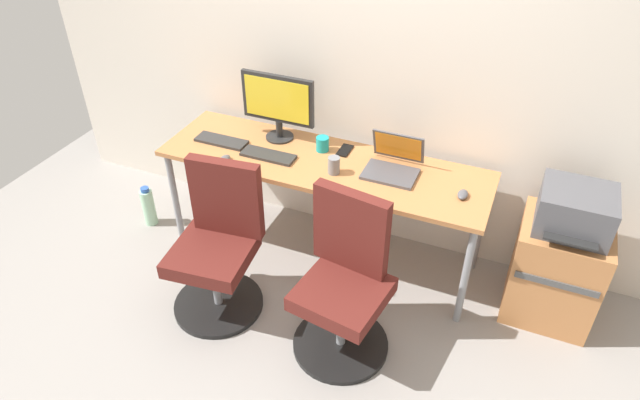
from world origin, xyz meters
The scene contains 17 objects.
ground_plane centered at (0.00, 0.00, 0.00)m, with size 5.28×5.28×0.00m, color gray.
back_wall centered at (0.00, 0.38, 1.30)m, with size 4.40×0.04×2.60m, color silver.
desk centered at (0.00, 0.00, 0.67)m, with size 2.03×0.60×0.73m.
office_chair_left centered at (-0.39, -0.64, 0.42)m, with size 0.54×0.54×0.94m.
office_chair_right centered at (0.39, -0.64, 0.42)m, with size 0.54×0.54×0.94m.
side_cabinet centered at (1.43, 0.04, 0.32)m, with size 0.48×0.46×0.63m.
printer centered at (1.43, 0.04, 0.75)m, with size 0.38×0.40×0.24m.
water_bottle_on_floor centered at (-1.27, -0.18, 0.15)m, with size 0.09×0.09×0.31m.
desktop_monitor centered at (-0.37, 0.16, 0.98)m, with size 0.48×0.18×0.43m.
open_laptop centered at (0.42, 0.07, 0.79)m, with size 0.31×0.29×0.22m.
keyboard_by_monitor centered at (-0.33, -0.08, 0.74)m, with size 0.34×0.12×0.02m, color #2D2D2D.
keyboard_by_laptop centered at (-0.69, -0.04, 0.74)m, with size 0.34×0.12×0.02m, color #2D2D2D.
mouse_by_monitor centered at (-0.55, -0.23, 0.75)m, with size 0.06×0.10×0.03m, color #515156.
mouse_by_laptop centered at (0.85, -0.04, 0.75)m, with size 0.06×0.10×0.03m, color #515156.
coffee_mug centered at (-0.05, 0.12, 0.78)m, with size 0.08×0.08×0.09m, color teal.
pen_cup centered at (0.10, -0.09, 0.78)m, with size 0.07×0.07×0.10m, color slate.
phone_near_monitor centered at (0.08, 0.17, 0.74)m, with size 0.07×0.14×0.01m, color black.
Camera 1 is at (1.10, -2.67, 2.56)m, focal length 31.58 mm.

